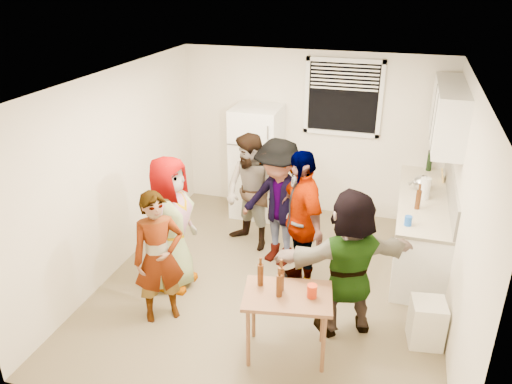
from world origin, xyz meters
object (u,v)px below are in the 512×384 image
(serving_table, at_px, (286,353))
(beer_bottle_table, at_px, (280,290))
(kettle, at_px, (421,190))
(guest_back_left, at_px, (251,245))
(beer_bottle_counter, at_px, (417,209))
(guest_stripe, at_px, (164,315))
(trash_bin, at_px, (427,322))
(guest_orange, at_px, (343,327))
(refrigerator, at_px, (257,162))
(guest_black, at_px, (298,283))
(guest_grey, at_px, (175,283))
(guest_back_right, at_px, (277,261))
(wine_bottle, at_px, (428,170))
(blue_cup, at_px, (408,225))
(red_cup, at_px, (312,297))

(serving_table, bearing_deg, beer_bottle_table, 148.52)
(kettle, distance_m, guest_back_left, 2.42)
(beer_bottle_counter, height_order, guest_stripe, beer_bottle_counter)
(trash_bin, distance_m, beer_bottle_table, 1.58)
(trash_bin, distance_m, guest_orange, 0.87)
(refrigerator, xyz_separation_m, guest_black, (1.06, -1.75, -0.85))
(guest_stripe, distance_m, guest_back_left, 1.83)
(guest_grey, bearing_deg, guest_stripe, -163.39)
(serving_table, relative_size, guest_back_right, 0.50)
(beer_bottle_table, relative_size, guest_back_right, 0.15)
(wine_bottle, xyz_separation_m, trash_bin, (0.04, -2.66, -0.65))
(guest_back_left, bearing_deg, beer_bottle_table, -36.46)
(beer_bottle_counter, distance_m, beer_bottle_table, 2.22)
(blue_cup, bearing_deg, guest_back_left, 165.10)
(kettle, distance_m, trash_bin, 2.03)
(kettle, relative_size, trash_bin, 0.53)
(guest_back_right, bearing_deg, refrigerator, 140.16)
(beer_bottle_counter, xyz_separation_m, guest_stripe, (-2.60, -1.70, -0.90))
(trash_bin, bearing_deg, refrigerator, 136.44)
(wine_bottle, bearing_deg, guest_stripe, -132.07)
(refrigerator, relative_size, kettle, 6.54)
(kettle, distance_m, wine_bottle, 0.75)
(guest_grey, relative_size, guest_back_left, 1.03)
(guest_stripe, bearing_deg, beer_bottle_table, -43.12)
(red_cup, bearing_deg, guest_orange, 62.48)
(refrigerator, distance_m, guest_orange, 3.08)
(wine_bottle, relative_size, blue_cup, 2.66)
(guest_stripe, relative_size, guest_orange, 0.93)
(red_cup, bearing_deg, guest_grey, 157.31)
(beer_bottle_table, xyz_separation_m, guest_orange, (0.59, 0.51, -0.71))
(beer_bottle_counter, relative_size, trash_bin, 0.48)
(beer_bottle_table, bearing_deg, trash_bin, 20.19)
(refrigerator, relative_size, guest_grey, 1.02)
(blue_cup, bearing_deg, serving_table, -126.58)
(wine_bottle, bearing_deg, beer_bottle_counter, -96.34)
(beer_bottle_counter, distance_m, guest_black, 1.70)
(guest_back_left, relative_size, guest_black, 0.93)
(trash_bin, height_order, red_cup, red_cup)
(beer_bottle_counter, xyz_separation_m, serving_table, (-1.15, -1.89, -0.90))
(beer_bottle_table, bearing_deg, kettle, 62.27)
(wine_bottle, relative_size, red_cup, 2.32)
(refrigerator, bearing_deg, kettle, -11.67)
(beer_bottle_table, bearing_deg, beer_bottle_counter, 56.11)
(refrigerator, xyz_separation_m, serving_table, (1.20, -2.99, -0.85))
(beer_bottle_counter, bearing_deg, blue_cup, -101.69)
(kettle, height_order, guest_back_left, kettle)
(guest_orange, bearing_deg, blue_cup, -149.82)
(serving_table, xyz_separation_m, beer_bottle_table, (-0.09, 0.05, 0.71))
(blue_cup, bearing_deg, beer_bottle_counter, 78.31)
(guest_back_left, bearing_deg, guest_back_right, -4.31)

